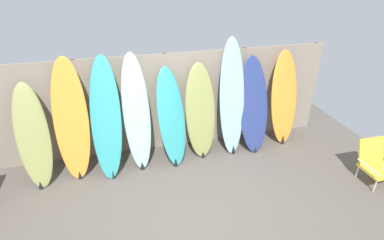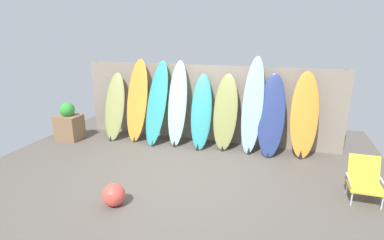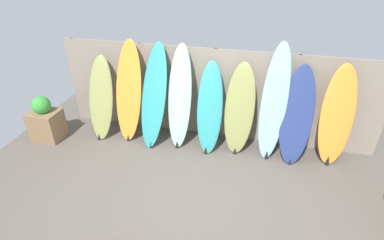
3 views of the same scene
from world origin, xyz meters
name	(u,v)px [view 3 (image 3 of 3)]	position (x,y,z in m)	size (l,w,h in m)	color
ground	(188,204)	(0.00, 0.00, 0.00)	(7.68, 7.68, 0.00)	#5B544C
fence_back	(214,94)	(0.00, 2.01, 0.90)	(6.08, 0.11, 1.80)	gray
surfboard_olive_0	(101,98)	(-2.16, 1.55, 0.78)	(0.57, 0.74, 1.58)	olive
surfboard_orange_1	(129,93)	(-1.58, 1.60, 0.95)	(0.57, 0.59, 1.92)	orange
surfboard_teal_2	(154,97)	(-1.05, 1.55, 0.93)	(0.56, 0.80, 1.90)	teal
surfboard_seafoam_3	(180,98)	(-0.56, 1.60, 0.95)	(0.45, 0.59, 1.91)	#9ED6BC
surfboard_teal_4	(210,109)	(0.01, 1.58, 0.81)	(0.53, 0.71, 1.64)	teal
surfboard_olive_5	(239,110)	(0.54, 1.65, 0.82)	(0.55, 0.53, 1.66)	olive
surfboard_skyblue_6	(274,104)	(1.12, 1.65, 1.01)	(0.51, 0.61, 2.05)	#8CB7D6
surfboard_navy_7	(297,117)	(1.52, 1.60, 0.84)	(0.55, 0.58, 1.71)	navy
surfboard_orange_8	(337,117)	(2.17, 1.67, 0.87)	(0.58, 0.47, 1.77)	orange
planter_box	(46,121)	(-3.16, 1.08, 0.39)	(0.56, 0.47, 0.92)	#846647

